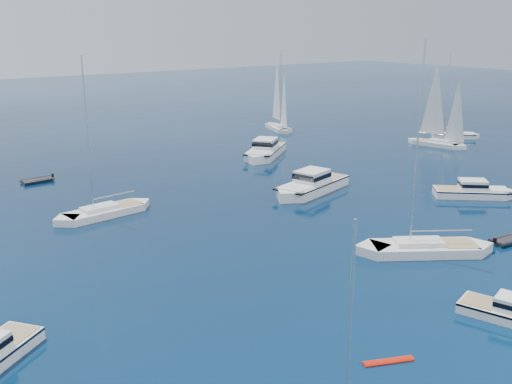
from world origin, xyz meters
The scene contains 13 objects.
ground centered at (0.00, 0.00, 0.00)m, with size 400.00×400.00×0.00m, color navy.
motor_cruiser_right centered at (19.11, 13.70, 0.00)m, with size 2.97×9.69×2.54m, color white, non-canonical shape.
motor_cruiser_centre centered at (5.57, 26.26, 0.00)m, with size 3.85×12.58×3.30m, color white, non-canonical shape.
motor_cruiser_far_r centered at (48.36, 36.97, 0.00)m, with size 2.55×8.34×2.19m, color white, non-canonical shape.
motor_cruiser_distant centered at (13.10, 44.79, 0.00)m, with size 3.90×12.76×3.35m, color white, non-canonical shape.
sailboat_mid_r centered at (0.55, 6.08, 0.00)m, with size 3.27×12.59×18.50m, color silver, non-canonical shape.
sailboat_mid_l centered at (-17.28, 32.28, 0.00)m, with size 2.96×11.38×16.73m, color white, non-canonical shape.
sailboat_sails_r centered at (40.00, 34.50, 0.00)m, with size 2.67×10.29×15.12m, color white, non-canonical shape.
sailboat_sails_far centered at (28.93, 61.37, 0.00)m, with size 2.67×10.26×15.08m, color silver, non-canonical shape.
tender_yellow centered at (0.85, 6.81, 0.00)m, with size 1.79×3.18×0.95m, color gold, non-canonical shape.
tender_grey_near centered at (8.66, 3.21, 0.00)m, with size 1.93×3.49×0.95m, color black, non-canonical shape.
tender_grey_far centered at (-18.56, 49.97, 0.00)m, with size 2.13×3.94×0.95m, color black, non-canonical shape.
kayak_orange centered at (-14.99, -3.56, 0.00)m, with size 0.56×3.07×0.30m, color red, non-canonical shape.
Camera 1 is at (-39.38, -23.45, 18.96)m, focal length 41.73 mm.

